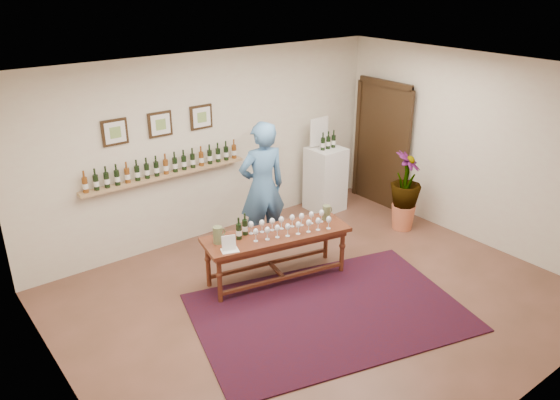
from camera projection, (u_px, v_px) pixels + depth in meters
ground at (319, 299)px, 6.90m from camera, size 6.00×6.00×0.00m
room_shell at (342, 149)px, 9.00m from camera, size 6.00×6.00×6.00m
rug at (329, 312)px, 6.63m from camera, size 3.63×2.88×0.02m
tasting_table at (277, 240)px, 7.14m from camera, size 2.03×1.01×0.69m
table_glasses at (290, 225)px, 7.10m from camera, size 1.36×0.66×0.18m
table_bottles at (242, 226)px, 6.94m from camera, size 0.31×0.21×0.30m
pitcher_left at (218, 235)px, 6.79m from camera, size 0.16×0.16×0.22m
pitcher_right at (326, 212)px, 7.45m from camera, size 0.14×0.14×0.20m
menu_card at (229, 243)px, 6.63m from camera, size 0.25×0.21×0.19m
display_pedestal at (325, 179)px, 9.30m from camera, size 0.55×0.55×1.10m
pedestal_bottles at (328, 141)px, 9.01m from camera, size 0.27×0.07×0.27m
info_sign at (319, 132)px, 9.06m from camera, size 0.38×0.02×0.52m
potted_plant at (405, 191)px, 8.55m from camera, size 0.80×0.80×1.10m
person at (262, 188)px, 7.80m from camera, size 0.78×0.58×1.94m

